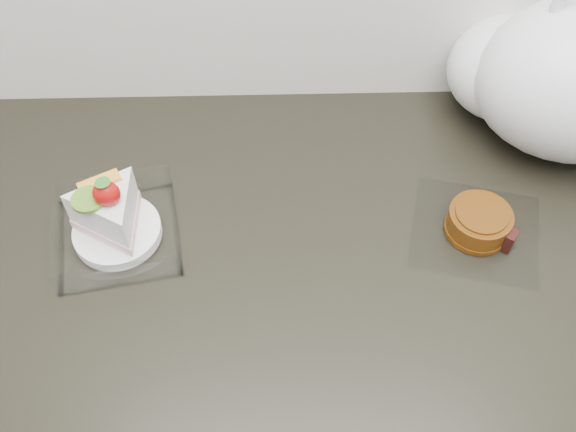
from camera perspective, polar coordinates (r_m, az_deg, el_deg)
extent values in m
cube|color=black|center=(1.34, 3.24, -13.68)|extent=(2.00, 0.60, 0.86)
cube|color=black|center=(0.95, 4.46, -2.66)|extent=(2.04, 0.64, 0.04)
cube|color=white|center=(0.96, -14.78, -1.75)|extent=(0.20, 0.20, 0.00)
cylinder|color=white|center=(0.95, -14.91, -1.37)|extent=(0.13, 0.13, 0.02)
ellipsoid|color=red|center=(0.87, -15.84, 1.93)|extent=(0.04, 0.03, 0.04)
cone|color=#2D7223|center=(0.86, -16.10, 2.70)|extent=(0.02, 0.02, 0.01)
cylinder|color=olive|center=(0.89, -17.33, 1.41)|extent=(0.05, 0.05, 0.01)
cube|color=#F79D2E|center=(0.90, -16.43, 2.92)|extent=(0.06, 0.05, 0.01)
cube|color=white|center=(0.98, 16.32, -1.23)|extent=(0.22, 0.21, 0.00)
cylinder|color=#5F360B|center=(0.96, 16.59, -0.53)|extent=(0.10, 0.10, 0.04)
cylinder|color=#5F360B|center=(0.97, 16.39, -1.05)|extent=(0.10, 0.10, 0.01)
cylinder|color=#5F360B|center=(0.95, 16.88, 0.24)|extent=(0.08, 0.08, 0.00)
cube|color=black|center=(0.96, 18.78, -1.90)|extent=(0.03, 0.03, 0.03)
ellipsoid|color=white|center=(1.09, 19.09, 12.25)|extent=(0.24, 0.23, 0.16)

